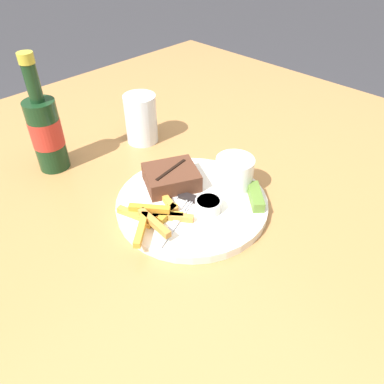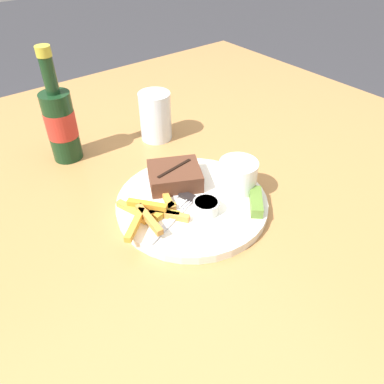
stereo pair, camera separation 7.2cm
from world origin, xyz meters
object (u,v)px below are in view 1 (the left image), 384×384
object	(u,v)px
steak_portion	(171,177)
knife_utensil	(174,195)
dipping_sauce_cup	(208,205)
fork_utensil	(174,224)
drinking_glass	(141,119)
dinner_plate	(192,203)
beer_bottle	(46,131)
coleslaw_cup	(235,171)
pickle_spear	(256,196)

from	to	relation	value
steak_portion	knife_utensil	world-z (taller)	steak_portion
dipping_sauce_cup	fork_utensil	distance (m)	0.08
fork_utensil	knife_utensil	xyz separation A→B (m)	(0.06, 0.06, 0.00)
drinking_glass	dinner_plate	bearing A→B (deg)	-110.01
dipping_sauce_cup	beer_bottle	distance (m)	0.39
knife_utensil	coleslaw_cup	bearing A→B (deg)	-134.27
dipping_sauce_cup	pickle_spear	world-z (taller)	dipping_sauce_cup
dinner_plate	steak_portion	bearing A→B (deg)	84.35
dinner_plate	steak_portion	distance (m)	0.07
beer_bottle	drinking_glass	bearing A→B (deg)	-14.12
dinner_plate	dipping_sauce_cup	xyz separation A→B (m)	(-0.00, -0.04, 0.02)
knife_utensil	drinking_glass	distance (m)	0.26
steak_portion	drinking_glass	xyz separation A→B (m)	(0.09, 0.20, 0.02)
coleslaw_cup	pickle_spear	xyz separation A→B (m)	(-0.01, -0.06, -0.02)
pickle_spear	beer_bottle	bearing A→B (deg)	116.12
dinner_plate	coleslaw_cup	xyz separation A→B (m)	(0.10, -0.03, 0.04)
dipping_sauce_cup	knife_utensil	size ratio (longest dim) A/B	0.30
dinner_plate	beer_bottle	world-z (taller)	beer_bottle
coleslaw_cup	knife_utensil	xyz separation A→B (m)	(-0.11, 0.06, -0.03)
knife_utensil	steak_portion	bearing A→B (deg)	-51.06
dinner_plate	beer_bottle	xyz separation A→B (m)	(-0.12, 0.32, 0.08)
dinner_plate	pickle_spear	bearing A→B (deg)	-46.16
beer_bottle	drinking_glass	xyz separation A→B (m)	(0.21, -0.05, -0.03)
steak_portion	pickle_spear	world-z (taller)	steak_portion
fork_utensil	beer_bottle	bearing A→B (deg)	76.89
coleslaw_cup	drinking_glass	xyz separation A→B (m)	(0.00, 0.29, 0.01)
beer_bottle	fork_utensil	bearing A→B (deg)	-82.98
dipping_sauce_cup	knife_utensil	bearing A→B (deg)	101.27
pickle_spear	fork_utensil	distance (m)	0.17
coleslaw_cup	beer_bottle	size ratio (longest dim) A/B	0.30
fork_utensil	beer_bottle	world-z (taller)	beer_bottle
dinner_plate	coleslaw_cup	bearing A→B (deg)	-14.65
coleslaw_cup	drinking_glass	bearing A→B (deg)	89.74
pickle_spear	fork_utensil	xyz separation A→B (m)	(-0.16, 0.06, -0.01)
beer_bottle	drinking_glass	distance (m)	0.22
coleslaw_cup	beer_bottle	xyz separation A→B (m)	(-0.21, 0.35, 0.04)
coleslaw_cup	drinking_glass	world-z (taller)	drinking_glass
coleslaw_cup	dinner_plate	bearing A→B (deg)	165.35
steak_portion	beer_bottle	bearing A→B (deg)	115.51
dinner_plate	steak_portion	xyz separation A→B (m)	(0.01, 0.07, 0.03)
steak_portion	dinner_plate	bearing A→B (deg)	-95.65
drinking_glass	pickle_spear	bearing A→B (deg)	-91.99
dinner_plate	coleslaw_cup	distance (m)	0.11
knife_utensil	drinking_glass	xyz separation A→B (m)	(0.11, 0.23, 0.04)
pickle_spear	drinking_glass	bearing A→B (deg)	88.01
steak_portion	fork_utensil	xyz separation A→B (m)	(-0.08, -0.09, -0.02)
pickle_spear	knife_utensil	size ratio (longest dim) A/B	0.43
dinner_plate	pickle_spear	world-z (taller)	pickle_spear
coleslaw_cup	dipping_sauce_cup	world-z (taller)	coleslaw_cup
pickle_spear	beer_bottle	world-z (taller)	beer_bottle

